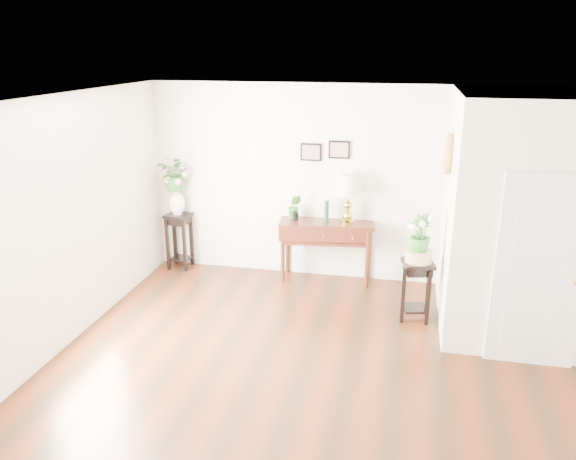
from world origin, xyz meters
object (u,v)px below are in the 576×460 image
(plant_stand_a, at_px, (180,241))
(console_table, at_px, (326,251))
(plant_stand_b, at_px, (416,290))
(table_lamp, at_px, (348,199))

(plant_stand_a, bearing_deg, console_table, -0.19)
(plant_stand_a, xyz_separation_m, plant_stand_b, (3.55, -0.98, -0.05))
(console_table, height_order, plant_stand_a, console_table)
(table_lamp, relative_size, plant_stand_b, 0.93)
(console_table, bearing_deg, plant_stand_a, 172.71)
(table_lamp, bearing_deg, plant_stand_b, -44.66)
(plant_stand_b, bearing_deg, console_table, 142.67)
(plant_stand_a, relative_size, plant_stand_b, 1.12)
(console_table, xyz_separation_m, table_lamp, (0.29, 0.00, 0.80))
(table_lamp, relative_size, plant_stand_a, 0.83)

